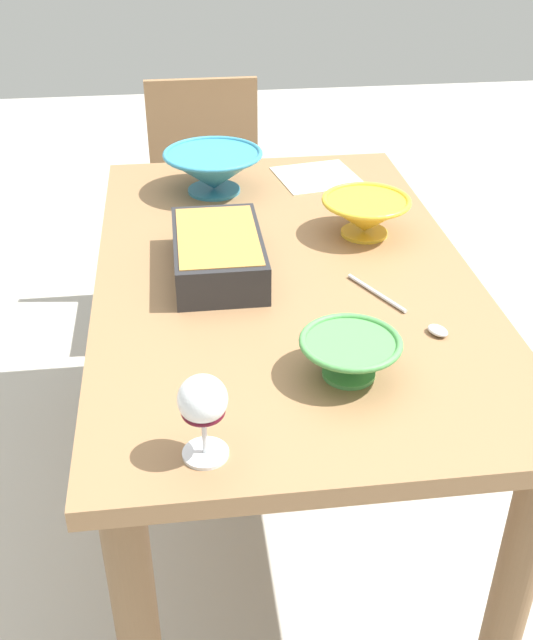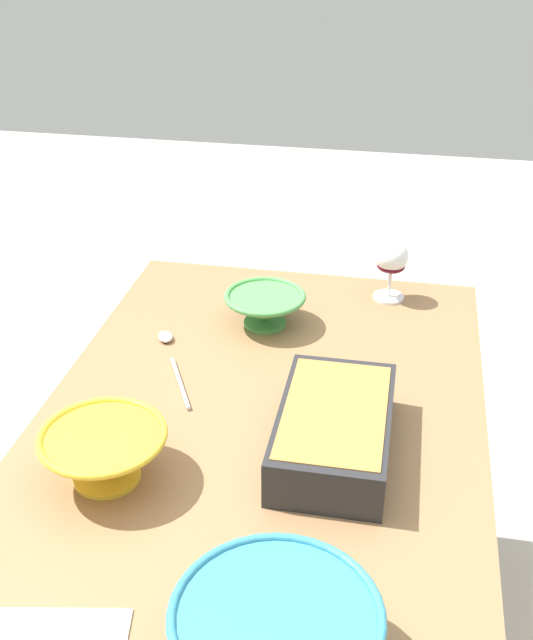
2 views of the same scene
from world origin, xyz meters
name	(u,v)px [view 1 (image 1 of 2)]	position (x,y,z in m)	size (l,w,h in m)	color
ground_plane	(280,507)	(0.00, 0.00, 0.00)	(8.00, 8.00, 0.00)	#B2ADA3
dining_table	(283,314)	(0.00, 0.00, 0.61)	(1.34, 0.80, 0.72)	olive
chair	(207,195)	(-1.02, -0.11, 0.47)	(0.40, 0.40, 0.84)	#595959
wine_glass	(203,405)	(0.57, -0.20, 0.82)	(0.07, 0.07, 0.14)	white
casserole_dish	(218,251)	(0.00, -0.14, 0.77)	(0.32, 0.19, 0.08)	#262628
mixing_bowl	(350,355)	(0.40, 0.06, 0.77)	(0.18, 0.18, 0.07)	#4C994C
small_bowl	(213,170)	(-0.44, -0.12, 0.78)	(0.26, 0.26, 0.11)	teal
serving_bowl	(365,214)	(-0.14, 0.21, 0.78)	(0.21, 0.21, 0.09)	yellow
serving_spoon	(413,316)	(0.24, 0.22, 0.73)	(0.26, 0.14, 0.01)	silver
napkin	(317,177)	(-0.50, 0.17, 0.73)	(0.21, 0.21, 0.00)	beige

